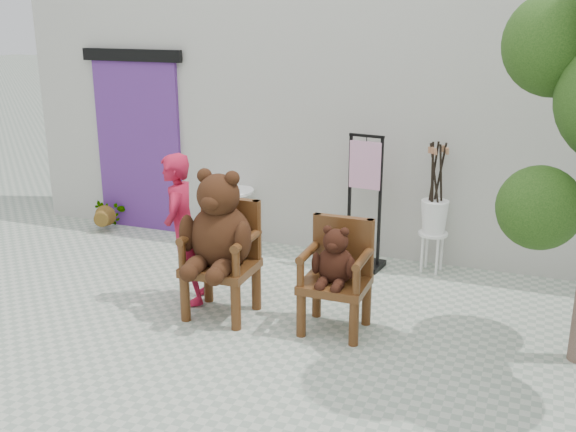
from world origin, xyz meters
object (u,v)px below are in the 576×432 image
(display_stand, at_px, (364,217))
(stool_bucket, at_px, (434,216))
(chair_small, at_px, (337,267))
(chair_big, at_px, (220,236))
(cafe_table, at_px, (230,211))
(person, at_px, (185,230))

(display_stand, distance_m, stool_bucket, 0.76)
(chair_small, bearing_deg, display_stand, 95.86)
(chair_big, height_order, cafe_table, chair_big)
(chair_small, distance_m, person, 1.57)
(display_stand, bearing_deg, stool_bucket, 18.35)
(person, bearing_deg, cafe_table, 178.24)
(chair_small, bearing_deg, cafe_table, 137.56)
(stool_bucket, bearing_deg, display_stand, -169.26)
(cafe_table, distance_m, stool_bucket, 2.48)
(chair_big, height_order, stool_bucket, stool_bucket)
(person, xyz_separation_m, cafe_table, (-0.32, 1.66, -0.30))
(person, xyz_separation_m, display_stand, (1.40, 1.52, -0.16))
(stool_bucket, bearing_deg, chair_small, -108.83)
(chair_big, xyz_separation_m, cafe_table, (-0.78, 1.82, -0.35))
(chair_big, relative_size, display_stand, 0.94)
(chair_small, xyz_separation_m, person, (-1.56, 0.06, 0.14))
(chair_big, xyz_separation_m, display_stand, (0.94, 1.68, -0.21))
(display_stand, relative_size, stool_bucket, 1.04)
(chair_big, height_order, person, person)
(chair_big, distance_m, chair_small, 1.12)
(chair_small, relative_size, person, 0.68)
(chair_big, distance_m, person, 0.49)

